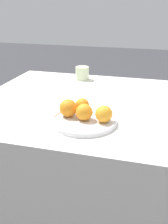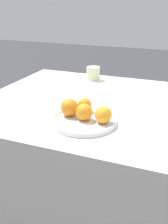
{
  "view_description": "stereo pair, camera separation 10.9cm",
  "coord_description": "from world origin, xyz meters",
  "px_view_note": "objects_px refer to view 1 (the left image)",
  "views": [
    {
      "loc": [
        0.11,
        -1.22,
        1.21
      ],
      "look_at": [
        -0.15,
        -0.26,
        0.77
      ],
      "focal_mm": 42.0,
      "sensor_mm": 36.0,
      "label": 1
    },
    {
      "loc": [
        0.21,
        -1.19,
        1.21
      ],
      "look_at": [
        -0.15,
        -0.26,
        0.77
      ],
      "focal_mm": 42.0,
      "sensor_mm": 36.0,
      "label": 2
    }
  ],
  "objects_px": {
    "fruit_platter": "(84,121)",
    "orange_1": "(84,112)",
    "orange_2": "(68,108)",
    "cup_1": "(82,73)",
    "orange_3": "(82,105)",
    "orange_0": "(104,114)"
  },
  "relations": [
    {
      "from": "orange_1",
      "to": "orange_2",
      "type": "xyz_separation_m",
      "value": [
        -0.08,
        0.02,
        0.0
      ]
    },
    {
      "from": "orange_3",
      "to": "cup_1",
      "type": "relative_size",
      "value": 0.72
    },
    {
      "from": "fruit_platter",
      "to": "orange_3",
      "type": "xyz_separation_m",
      "value": [
        -0.03,
        0.08,
        0.04
      ]
    },
    {
      "from": "fruit_platter",
      "to": "orange_3",
      "type": "bearing_deg",
      "value": 110.22
    },
    {
      "from": "orange_0",
      "to": "orange_3",
      "type": "distance_m",
      "value": 0.14
    },
    {
      "from": "orange_1",
      "to": "cup_1",
      "type": "height_order",
      "value": "orange_1"
    },
    {
      "from": "fruit_platter",
      "to": "cup_1",
      "type": "relative_size",
      "value": 3.21
    },
    {
      "from": "orange_0",
      "to": "orange_2",
      "type": "relative_size",
      "value": 0.93
    },
    {
      "from": "orange_2",
      "to": "cup_1",
      "type": "distance_m",
      "value": 0.62
    },
    {
      "from": "orange_0",
      "to": "fruit_platter",
      "type": "bearing_deg",
      "value": -178.98
    },
    {
      "from": "fruit_platter",
      "to": "orange_2",
      "type": "xyz_separation_m",
      "value": [
        -0.07,
        0.02,
        0.04
      ]
    },
    {
      "from": "fruit_platter",
      "to": "orange_3",
      "type": "relative_size",
      "value": 4.44
    },
    {
      "from": "cup_1",
      "to": "orange_1",
      "type": "bearing_deg",
      "value": -73.75
    },
    {
      "from": "fruit_platter",
      "to": "orange_2",
      "type": "relative_size",
      "value": 3.64
    },
    {
      "from": "fruit_platter",
      "to": "cup_1",
      "type": "distance_m",
      "value": 0.66
    },
    {
      "from": "orange_0",
      "to": "cup_1",
      "type": "distance_m",
      "value": 0.68
    },
    {
      "from": "orange_2",
      "to": "orange_3",
      "type": "height_order",
      "value": "orange_2"
    },
    {
      "from": "orange_1",
      "to": "orange_3",
      "type": "height_order",
      "value": "orange_1"
    },
    {
      "from": "fruit_platter",
      "to": "orange_0",
      "type": "xyz_separation_m",
      "value": [
        0.08,
        0.0,
        0.04
      ]
    },
    {
      "from": "fruit_platter",
      "to": "orange_1",
      "type": "xyz_separation_m",
      "value": [
        0.0,
        -0.0,
        0.04
      ]
    },
    {
      "from": "orange_2",
      "to": "cup_1",
      "type": "xyz_separation_m",
      "value": [
        -0.11,
        0.61,
        -0.01
      ]
    },
    {
      "from": "orange_0",
      "to": "orange_1",
      "type": "distance_m",
      "value": 0.08
    }
  ]
}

